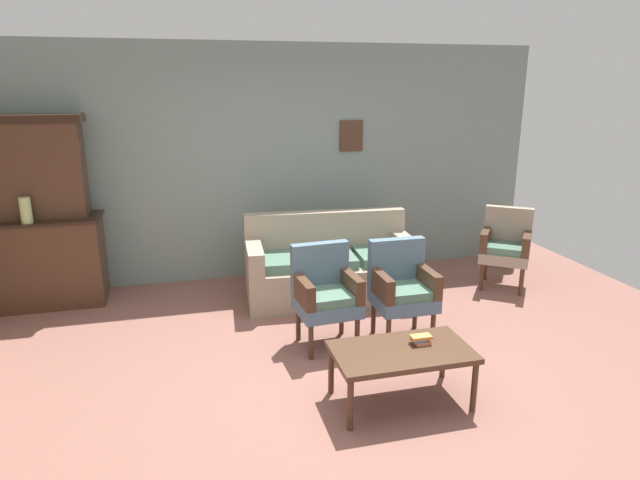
% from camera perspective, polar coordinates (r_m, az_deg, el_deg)
% --- Properties ---
extents(ground_plane, '(7.68, 7.68, 0.00)m').
position_cam_1_polar(ground_plane, '(4.49, 1.89, -14.20)').
color(ground_plane, '#84564C').
extents(wall_back_with_decor, '(6.40, 0.09, 2.70)m').
position_cam_1_polar(wall_back_with_decor, '(6.51, -4.54, 7.96)').
color(wall_back_with_decor, gray).
rests_on(wall_back_with_decor, ground).
extents(side_cabinet, '(1.16, 0.55, 0.93)m').
position_cam_1_polar(side_cabinet, '(6.39, -26.45, -2.00)').
color(side_cabinet, '#472D1E').
rests_on(side_cabinet, ground).
extents(cabinet_upper_hutch, '(0.99, 0.38, 1.03)m').
position_cam_1_polar(cabinet_upper_hutch, '(6.26, -27.43, 6.82)').
color(cabinet_upper_hutch, '#472D1E').
rests_on(cabinet_upper_hutch, side_cabinet).
extents(vase_on_cabinet, '(0.11, 0.11, 0.26)m').
position_cam_1_polar(vase_on_cabinet, '(6.09, -28.23, 2.73)').
color(vase_on_cabinet, '#AEC680').
rests_on(vase_on_cabinet, side_cabinet).
extents(floral_couch, '(1.84, 0.92, 0.90)m').
position_cam_1_polar(floral_couch, '(5.93, 1.05, -3.00)').
color(floral_couch, gray).
rests_on(floral_couch, ground).
extents(armchair_near_cabinet, '(0.55, 0.53, 0.90)m').
position_cam_1_polar(armchair_near_cabinet, '(4.83, 0.55, -5.35)').
color(armchair_near_cabinet, slate).
rests_on(armchair_near_cabinet, ground).
extents(armchair_by_doorway, '(0.52, 0.49, 0.90)m').
position_cam_1_polar(armchair_by_doorway, '(5.01, 8.49, -4.74)').
color(armchair_by_doorway, slate).
rests_on(armchair_by_doorway, ground).
extents(wingback_chair_by_fireplace, '(0.71, 0.70, 0.90)m').
position_cam_1_polar(wingback_chair_by_fireplace, '(6.55, 18.72, -0.43)').
color(wingback_chair_by_fireplace, gray).
rests_on(wingback_chair_by_fireplace, ground).
extents(coffee_table, '(1.00, 0.56, 0.42)m').
position_cam_1_polar(coffee_table, '(4.08, 8.48, -11.72)').
color(coffee_table, '#472D1E').
rests_on(coffee_table, ground).
extents(book_stack_on_table, '(0.15, 0.09, 0.07)m').
position_cam_1_polar(book_stack_on_table, '(4.14, 10.39, -10.12)').
color(book_stack_on_table, '#E2784F').
rests_on(book_stack_on_table, coffee_table).
extents(floor_vase_by_wall, '(0.25, 0.25, 0.56)m').
position_cam_1_polar(floor_vase_by_wall, '(7.35, 18.79, -0.48)').
color(floor_vase_by_wall, '#7F6F59').
rests_on(floor_vase_by_wall, ground).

